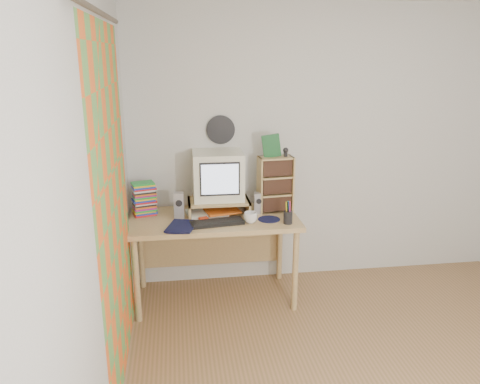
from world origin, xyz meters
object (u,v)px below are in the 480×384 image
object	(u,v)px
cd_rack	(275,184)
crt_monitor	(218,176)
dvd_stack	(144,200)
diary	(169,224)
keyboard	(217,223)
mug	(251,218)
desk	(213,230)

from	to	relation	value
cd_rack	crt_monitor	bearing A→B (deg)	167.49
dvd_stack	diary	xyz separation A→B (m)	(0.20, -0.33, -0.10)
keyboard	dvd_stack	bearing A→B (deg)	143.30
mug	diary	distance (m)	0.65
cd_rack	diary	distance (m)	0.98
crt_monitor	diary	xyz separation A→B (m)	(-0.42, -0.33, -0.30)
cd_rack	diary	xyz separation A→B (m)	(-0.91, -0.28, -0.22)
keyboard	mug	xyz separation A→B (m)	(0.27, -0.00, 0.03)
keyboard	dvd_stack	xyz separation A→B (m)	(-0.59, 0.32, 0.11)
desk	cd_rack	bearing A→B (deg)	2.89
keyboard	mug	world-z (taller)	mug
desk	dvd_stack	xyz separation A→B (m)	(-0.57, 0.08, 0.26)
desk	crt_monitor	xyz separation A→B (m)	(0.05, 0.09, 0.46)
crt_monitor	mug	world-z (taller)	crt_monitor
desk	diary	xyz separation A→B (m)	(-0.37, -0.25, 0.16)
desk	dvd_stack	world-z (taller)	dvd_stack
cd_rack	mug	bearing A→B (deg)	-139.82
cd_rack	mug	size ratio (longest dim) A/B	4.28
keyboard	crt_monitor	bearing A→B (deg)	74.32
desk	diary	size ratio (longest dim) A/B	5.53
keyboard	mug	distance (m)	0.27
crt_monitor	dvd_stack	world-z (taller)	crt_monitor
crt_monitor	diary	distance (m)	0.62
diary	cd_rack	bearing A→B (deg)	33.17
keyboard	diary	distance (m)	0.38
desk	crt_monitor	distance (m)	0.47
diary	mug	bearing A→B (deg)	17.43
keyboard	diary	size ratio (longest dim) A/B	1.68
dvd_stack	diary	world-z (taller)	dvd_stack
desk	cd_rack	world-z (taller)	cd_rack
dvd_stack	mug	size ratio (longest dim) A/B	2.27
mug	crt_monitor	bearing A→B (deg)	125.43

